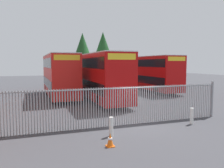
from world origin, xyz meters
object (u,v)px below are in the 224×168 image
double_decker_bus_behind_fence_right (151,72)px  double_decker_bus_far_back (99,71)px  traffic_cone_by_gate (110,140)px  double_decker_bus_behind_fence_left (59,74)px  bollard_near_left (111,127)px  bollard_center_front (192,116)px  double_decker_bus_near_gate (100,75)px

double_decker_bus_behind_fence_right → double_decker_bus_far_back: bearing=128.7°
traffic_cone_by_gate → double_decker_bus_behind_fence_left: bearing=90.7°
bollard_near_left → double_decker_bus_behind_fence_right: bearing=55.1°
bollard_near_left → traffic_cone_by_gate: 1.38m
bollard_center_front → traffic_cone_by_gate: size_ratio=1.61×
double_decker_bus_behind_fence_left → double_decker_bus_far_back: same height
bollard_center_front → traffic_cone_by_gate: bearing=-162.1°
double_decker_bus_behind_fence_right → traffic_cone_by_gate: (-11.43, -16.94, -2.13)m
double_decker_bus_far_back → traffic_cone_by_gate: 24.15m
double_decker_bus_behind_fence_right → bollard_near_left: size_ratio=11.38×
double_decker_bus_near_gate → double_decker_bus_behind_fence_left: 5.09m
double_decker_bus_behind_fence_right → double_decker_bus_far_back: 7.98m
double_decker_bus_near_gate → double_decker_bus_behind_fence_right: size_ratio=1.00×
traffic_cone_by_gate → double_decker_bus_near_gate: bearing=75.2°
double_decker_bus_behind_fence_left → bollard_center_front: size_ratio=11.38×
double_decker_bus_behind_fence_left → double_decker_bus_near_gate: bearing=-50.4°
double_decker_bus_behind_fence_left → traffic_cone_by_gate: size_ratio=18.32×
bollard_center_front → traffic_cone_by_gate: 5.95m
double_decker_bus_far_back → bollard_center_front: 21.44m
double_decker_bus_near_gate → bollard_near_left: (-2.57, -10.32, -1.95)m
double_decker_bus_behind_fence_left → bollard_center_front: bearing=-66.9°
double_decker_bus_far_back → bollard_near_left: (-5.95, -21.89, -1.95)m
double_decker_bus_near_gate → traffic_cone_by_gate: (-3.07, -11.60, -2.13)m
double_decker_bus_behind_fence_left → traffic_cone_by_gate: (0.18, -15.53, -2.13)m
double_decker_bus_behind_fence_right → bollard_center_front: bearing=-110.9°
bollard_near_left → bollard_center_front: same height
double_decker_bus_behind_fence_left → double_decker_bus_behind_fence_right: same height
double_decker_bus_near_gate → double_decker_bus_behind_fence_right: same height
bollard_center_front → double_decker_bus_behind_fence_left: bearing=113.1°
bollard_center_front → double_decker_bus_behind_fence_right: bearing=69.1°
double_decker_bus_behind_fence_right → bollard_near_left: 19.20m
double_decker_bus_behind_fence_right → double_decker_bus_far_back: (-4.98, 6.23, 0.00)m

